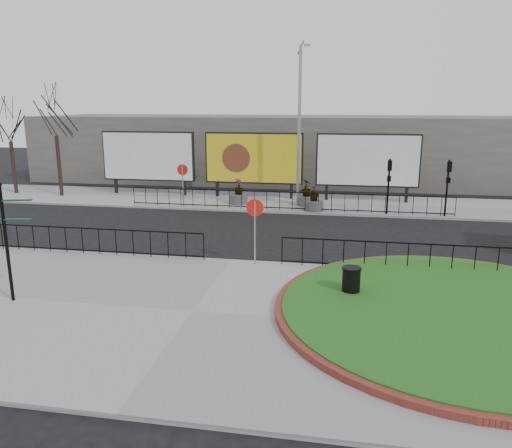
% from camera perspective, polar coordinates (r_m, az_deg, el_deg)
% --- Properties ---
extents(ground, '(90.00, 90.00, 0.00)m').
position_cam_1_polar(ground, '(19.31, -2.83, -4.39)').
color(ground, black).
rests_on(ground, ground).
extents(pavement_near, '(30.00, 10.00, 0.12)m').
position_cam_1_polar(pavement_near, '(14.77, -7.24, -10.05)').
color(pavement_near, gray).
rests_on(pavement_near, ground).
extents(pavement_far, '(44.00, 6.00, 0.12)m').
position_cam_1_polar(pavement_far, '(30.75, 2.17, 2.54)').
color(pavement_far, gray).
rests_on(pavement_far, ground).
extents(brick_edge, '(10.40, 10.40, 0.18)m').
position_cam_1_polar(brick_edge, '(15.39, 22.15, -9.38)').
color(brick_edge, maroon).
rests_on(brick_edge, pavement_near).
extents(grass_lawn, '(10.00, 10.00, 0.22)m').
position_cam_1_polar(grass_lawn, '(15.39, 22.16, -9.32)').
color(grass_lawn, '#184D14').
rests_on(grass_lawn, pavement_near).
extents(railing_near_left, '(10.00, 0.10, 1.10)m').
position_cam_1_polar(railing_near_left, '(20.99, -19.23, -1.77)').
color(railing_near_left, black).
rests_on(railing_near_left, pavement_near).
extents(railing_near_right, '(9.00, 0.10, 1.10)m').
position_cam_1_polar(railing_near_right, '(18.51, 16.97, -3.61)').
color(railing_near_right, black).
rests_on(railing_near_right, pavement_near).
extents(railing_far, '(18.00, 0.10, 1.10)m').
position_cam_1_polar(railing_far, '(27.88, 3.44, 2.65)').
color(railing_far, black).
rests_on(railing_far, pavement_far).
extents(speed_sign_far, '(0.64, 0.07, 2.47)m').
position_cam_1_polar(speed_sign_far, '(29.07, -8.38, 5.47)').
color(speed_sign_far, gray).
rests_on(speed_sign_far, pavement_far).
extents(speed_sign_near, '(0.64, 0.07, 2.47)m').
position_cam_1_polar(speed_sign_near, '(18.23, -0.12, 0.79)').
color(speed_sign_near, gray).
rests_on(speed_sign_near, pavement_near).
extents(billboard_left, '(6.20, 0.31, 4.10)m').
position_cam_1_polar(billboard_left, '(33.53, -12.22, 7.55)').
color(billboard_left, black).
rests_on(billboard_left, pavement_far).
extents(billboard_mid, '(6.20, 0.31, 4.10)m').
position_cam_1_polar(billboard_mid, '(31.55, -0.26, 7.49)').
color(billboard_mid, black).
rests_on(billboard_mid, pavement_far).
extents(billboard_right, '(6.20, 0.31, 4.10)m').
position_cam_1_polar(billboard_right, '(31.07, 12.64, 7.07)').
color(billboard_right, black).
rests_on(billboard_right, pavement_far).
extents(lamp_post, '(0.74, 0.18, 9.23)m').
position_cam_1_polar(lamp_post, '(29.03, 4.97, 11.32)').
color(lamp_post, gray).
rests_on(lamp_post, pavement_far).
extents(signal_pole_a, '(0.22, 0.26, 3.00)m').
position_cam_1_polar(signal_pole_a, '(27.60, 14.95, 5.11)').
color(signal_pole_a, black).
rests_on(signal_pole_a, pavement_far).
extents(signal_pole_b, '(0.22, 0.26, 3.00)m').
position_cam_1_polar(signal_pole_b, '(28.01, 21.09, 4.78)').
color(signal_pole_b, black).
rests_on(signal_pole_b, pavement_far).
extents(tree_left, '(2.00, 2.00, 7.00)m').
position_cam_1_polar(tree_left, '(34.63, -21.80, 8.78)').
color(tree_left, '#2D2119').
rests_on(tree_left, pavement_far).
extents(tree_mid, '(2.00, 2.00, 6.20)m').
position_cam_1_polar(tree_mid, '(36.85, -26.18, 7.97)').
color(tree_mid, '#2D2119').
rests_on(tree_mid, pavement_far).
extents(building_backdrop, '(40.00, 10.00, 5.00)m').
position_cam_1_polar(building_backdrop, '(40.25, 4.21, 8.64)').
color(building_backdrop, '#69645C').
rests_on(building_backdrop, ground).
extents(fingerpost_sign, '(1.70, 0.64, 3.65)m').
position_cam_1_polar(fingerpost_sign, '(16.47, -26.78, -0.65)').
color(fingerpost_sign, black).
rests_on(fingerpost_sign, pavement_near).
extents(litter_bin, '(0.59, 0.59, 0.98)m').
position_cam_1_polar(litter_bin, '(15.69, 10.82, -6.57)').
color(litter_bin, black).
rests_on(litter_bin, pavement_near).
extents(planter_a, '(1.07, 1.07, 1.49)m').
position_cam_1_polar(planter_a, '(29.85, -1.99, 3.28)').
color(planter_a, '#4C4C4F').
rests_on(planter_a, pavement_far).
extents(planter_b, '(1.06, 1.06, 1.57)m').
position_cam_1_polar(planter_b, '(29.42, 5.76, 3.18)').
color(planter_b, '#4C4C4F').
rests_on(planter_b, pavement_far).
extents(planter_c, '(1.07, 1.07, 1.49)m').
position_cam_1_polar(planter_c, '(28.02, 6.63, 2.51)').
color(planter_c, '#4C4C4F').
rests_on(planter_c, pavement_far).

